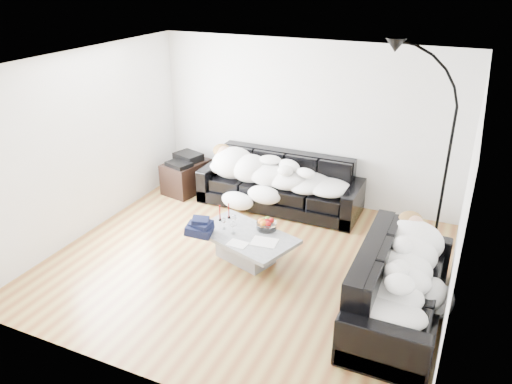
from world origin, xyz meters
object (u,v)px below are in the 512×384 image
at_px(floor_lamp, 447,164).
at_px(candle_right, 229,211).
at_px(sofa_right, 400,284).
at_px(shoes, 371,275).
at_px(stereo, 185,159).
at_px(av_cabinet, 186,177).
at_px(wine_glass_b, 224,224).
at_px(coffee_table, 246,247).
at_px(candle_left, 220,213).
at_px(sleeper_right, 403,267).
at_px(sleeper_back, 279,171).
at_px(fruit_bowl, 266,224).
at_px(wine_glass_c, 233,227).
at_px(sofa_back, 280,182).
at_px(wine_glass_a, 235,220).

bearing_deg(floor_lamp, candle_right, -149.94).
distance_m(sofa_right, shoes, 0.83).
bearing_deg(stereo, av_cabinet, 106.86).
xyz_separation_m(wine_glass_b, av_cabinet, (-1.57, 1.58, -0.20)).
distance_m(coffee_table, candle_right, 0.60).
distance_m(candle_left, stereo, 1.98).
height_order(wine_glass_b, floor_lamp, floor_lamp).
bearing_deg(stereo, sleeper_right, -9.69).
bearing_deg(sleeper_right, sleeper_back, 48.17).
distance_m(fruit_bowl, wine_glass_c, 0.46).
height_order(sofa_back, stereo, sofa_back).
height_order(wine_glass_a, av_cabinet, wine_glass_a).
xyz_separation_m(candle_right, floor_lamp, (2.67, 1.13, 0.72)).
xyz_separation_m(sleeper_back, wine_glass_a, (-0.05, -1.47, -0.18)).
bearing_deg(av_cabinet, wine_glass_a, -29.86).
relative_size(fruit_bowl, shoes, 0.58).
relative_size(sofa_back, floor_lamp, 1.07).
distance_m(coffee_table, av_cabinet, 2.47).
distance_m(sofa_right, candle_left, 2.61).
relative_size(coffee_table, candle_right, 5.90).
height_order(wine_glass_b, candle_right, candle_right).
height_order(candle_right, av_cabinet, candle_right).
xyz_separation_m(shoes, stereo, (-3.53, 1.36, 0.55)).
bearing_deg(wine_glass_b, shoes, 6.57).
bearing_deg(wine_glass_c, candle_right, 123.93).
bearing_deg(shoes, candle_left, -157.22).
bearing_deg(floor_lamp, fruit_bowl, -142.56).
distance_m(coffee_table, shoes, 1.66).
distance_m(sleeper_right, floor_lamp, 1.92).
xyz_separation_m(sofa_back, sleeper_back, (0.00, -0.05, 0.22)).
relative_size(coffee_table, wine_glass_c, 7.39).
relative_size(av_cabinet, stereo, 1.76).
bearing_deg(fruit_bowl, sleeper_right, -18.28).
bearing_deg(sleeper_right, sofa_back, 47.47).
relative_size(shoes, stereo, 1.06).
relative_size(candle_left, av_cabinet, 0.29).
distance_m(sofa_right, coffee_table, 2.10).
xyz_separation_m(sleeper_back, candle_right, (-0.22, -1.32, -0.14)).
distance_m(sleeper_right, wine_glass_b, 2.42).
bearing_deg(candle_right, sleeper_back, 80.71).
xyz_separation_m(fruit_bowl, candle_right, (-0.60, 0.08, 0.03)).
bearing_deg(coffee_table, sleeper_right, -10.35).
height_order(sleeper_back, floor_lamp, floor_lamp).
xyz_separation_m(wine_glass_c, shoes, (1.80, 0.29, -0.42)).
height_order(wine_glass_b, stereo, stereo).
bearing_deg(shoes, sleeper_right, -34.03).
xyz_separation_m(wine_glass_b, stereo, (-1.57, 1.58, 0.13)).
relative_size(candle_right, shoes, 0.48).
bearing_deg(wine_glass_a, stereo, 139.09).
height_order(sleeper_back, coffee_table, sleeper_back).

